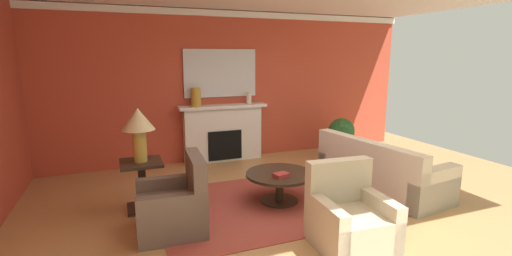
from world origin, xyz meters
TOP-DOWN VIEW (x-y plane):
  - ground_plane at (0.00, 0.00)m, footprint 9.73×9.73m
  - wall_fireplace at (0.00, 2.90)m, footprint 8.09×0.12m
  - crown_moulding at (0.00, 2.82)m, footprint 8.09×0.08m
  - area_rug at (-0.09, 0.29)m, footprint 3.52×2.24m
  - fireplace at (-0.26, 2.69)m, footprint 1.80×0.35m
  - mantel_mirror at (-0.26, 2.81)m, footprint 1.50×0.04m
  - sofa at (1.62, 0.17)m, footprint 1.18×2.20m
  - armchair_near_window at (-1.68, -0.05)m, footprint 0.85×0.85m
  - armchair_facing_fireplace at (0.11, -1.15)m, footprint 0.85×0.85m
  - coffee_table at (-0.09, 0.29)m, footprint 1.00×1.00m
  - side_table at (-2.00, 0.76)m, footprint 0.56×0.56m
  - table_lamp at (-2.00, 0.76)m, footprint 0.44×0.44m
  - vase_mantel_left at (-0.81, 2.64)m, footprint 0.19×0.19m
  - vase_mantel_right at (0.29, 2.64)m, footprint 0.10×0.10m
  - book_red_cover at (-0.15, 0.12)m, footprint 0.24×0.20m
  - potted_plant at (2.20, 2.07)m, footprint 0.56×0.56m

SIDE VIEW (x-z plane):
  - ground_plane at x=0.00m, z-range 0.00..0.00m
  - area_rug at x=-0.09m, z-range 0.00..0.01m
  - sofa at x=1.62m, z-range -0.13..0.72m
  - armchair_near_window at x=-1.68m, z-range -0.17..0.78m
  - armchair_facing_fireplace at x=0.11m, z-range -0.17..0.78m
  - coffee_table at x=-0.09m, z-range 0.11..0.56m
  - side_table at x=-2.00m, z-range 0.05..0.75m
  - book_red_cover at x=-0.15m, z-range 0.45..0.51m
  - potted_plant at x=2.20m, z-range 0.08..0.91m
  - fireplace at x=-0.26m, z-range -0.03..1.14m
  - table_lamp at x=-2.00m, z-range 0.85..1.60m
  - vase_mantel_right at x=0.29m, z-range 1.17..1.41m
  - vase_mantel_left at x=-0.81m, z-range 1.17..1.53m
  - wall_fireplace at x=0.00m, z-range 0.00..3.04m
  - mantel_mirror at x=-0.26m, z-range 1.32..2.28m
  - crown_moulding at x=0.00m, z-range 2.90..3.02m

